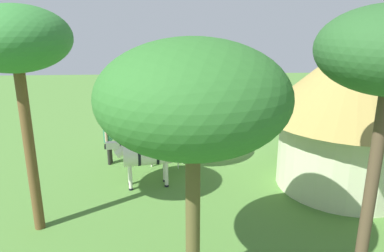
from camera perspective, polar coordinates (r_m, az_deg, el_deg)
The scene contains 14 objects.
ground_plane at distance 14.82m, azimuth 2.04°, elevation -3.11°, with size 36.00×36.00×0.00m, color #4C7B34.
thatched_hut at distance 11.77m, azimuth 23.19°, elevation 3.02°, with size 5.15×5.15×4.51m.
shade_umbrella at distance 12.75m, azimuth -4.41°, elevation 5.23°, with size 3.61×3.61×2.87m.
patio_dining_table at distance 13.25m, azimuth -4.23°, elevation -2.63°, with size 1.40×1.22×0.74m.
patio_chair_east_end at distance 12.53m, azimuth -0.67°, elevation -4.44°, with size 0.61×0.61×0.90m.
patio_chair_near_hut at distance 14.34m, azimuth -3.02°, elevation -1.63°, with size 0.53×0.52×0.90m.
patio_chair_near_lawn at distance 13.11m, azimuth -9.11°, elevation -3.65°, with size 0.51×0.53×0.90m.
guest_beside_umbrella at distance 13.14m, azimuth -12.63°, elevation -1.45°, with size 0.27×0.61×1.72m.
standing_watcher at distance 17.86m, azimuth 9.88°, elevation 3.52°, with size 0.47×0.46×1.67m.
zebra_nearest_camera at distance 16.43m, azimuth 2.01°, elevation 2.58°, with size 0.70×2.23×1.54m.
zebra_by_umbrella at distance 11.27m, azimuth -7.12°, elevation -4.30°, with size 2.10×0.90×1.57m.
acacia_tree_right_background at distance 6.21m, azimuth 0.14°, elevation 4.28°, with size 3.28×3.28×4.75m.
acacia_tree_left_background at distance 8.94m, azimuth -25.42°, elevation 11.51°, with size 2.40×2.40×5.29m.
brick_patio_kerb at distance 17.65m, azimuth -11.93°, elevation -0.01°, with size 2.80×0.36×0.08m, color #915F52.
Camera 1 is at (1.32, 13.85, 5.12)m, focal length 34.92 mm.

